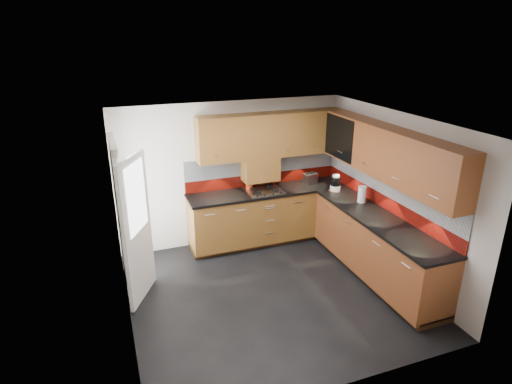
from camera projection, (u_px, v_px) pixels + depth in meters
name	position (u px, v px, depth m)	size (l,w,h in m)	color
room	(273.00, 192.00, 5.45)	(4.00, 3.80, 2.64)	black
base_cabinets	(317.00, 231.00, 6.80)	(2.70, 3.20, 0.95)	brown
countertop	(318.00, 204.00, 6.61)	(2.72, 3.22, 0.04)	black
backsplash	(325.00, 180.00, 6.77)	(2.70, 3.20, 0.54)	maroon
upper_cabinets	(329.00, 144.00, 6.41)	(2.50, 3.20, 0.72)	brown
extractor_hood	(260.00, 169.00, 7.10)	(0.60, 0.33, 0.40)	brown
glass_cabinet	(347.00, 136.00, 6.81)	(0.32, 0.80, 0.66)	black
back_door	(128.00, 223.00, 5.69)	(0.42, 1.19, 2.04)	white
gas_hob	(264.00, 190.00, 7.07)	(0.60, 0.52, 0.05)	silver
utensil_pot	(249.00, 184.00, 7.13)	(0.12, 0.12, 0.42)	red
toaster	(310.00, 178.00, 7.44)	(0.27, 0.20, 0.18)	silver
food_processor	(335.00, 183.00, 7.05)	(0.17, 0.17, 0.28)	white
paper_towel	(362.00, 194.00, 6.58)	(0.12, 0.12, 0.26)	white
orange_cloth	(334.00, 190.00, 7.09)	(0.14, 0.12, 0.02)	#DE5818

